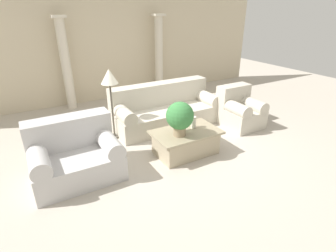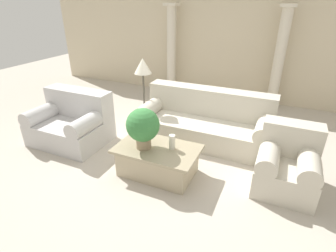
% 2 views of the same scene
% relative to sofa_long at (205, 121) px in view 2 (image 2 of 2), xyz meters
% --- Properties ---
extents(ground_plane, '(16.00, 16.00, 0.00)m').
position_rel_sofa_long_xyz_m(ground_plane, '(-0.43, -0.95, -0.35)').
color(ground_plane, '#BCB2A3').
extents(wall_back, '(10.00, 0.06, 3.20)m').
position_rel_sofa_long_xyz_m(wall_back, '(-0.43, 2.45, 1.25)').
color(wall_back, beige).
rests_on(wall_back, ground_plane).
extents(sofa_long, '(2.33, 0.96, 0.90)m').
position_rel_sofa_long_xyz_m(sofa_long, '(0.00, 0.00, 0.00)').
color(sofa_long, beige).
rests_on(sofa_long, ground_plane).
extents(loveseat, '(1.29, 0.96, 0.90)m').
position_rel_sofa_long_xyz_m(loveseat, '(-2.17, -1.04, 0.01)').
color(loveseat, beige).
rests_on(loveseat, ground_plane).
extents(coffee_table, '(1.19, 0.73, 0.44)m').
position_rel_sofa_long_xyz_m(coffee_table, '(-0.31, -1.33, -0.13)').
color(coffee_table, tan).
rests_on(coffee_table, ground_plane).
extents(potted_plant, '(0.47, 0.47, 0.59)m').
position_rel_sofa_long_xyz_m(potted_plant, '(-0.49, -1.40, 0.42)').
color(potted_plant, '#937F60').
rests_on(potted_plant, coffee_table).
extents(pillar_candle, '(0.09, 0.09, 0.21)m').
position_rel_sofa_long_xyz_m(pillar_candle, '(-0.11, -1.27, 0.19)').
color(pillar_candle, silver).
rests_on(pillar_candle, coffee_table).
extents(floor_lamp, '(0.32, 0.32, 1.39)m').
position_rel_sofa_long_xyz_m(floor_lamp, '(-1.22, -0.07, 0.82)').
color(floor_lamp, '#4C473D').
rests_on(floor_lamp, ground_plane).
extents(column_left, '(0.32, 0.32, 2.26)m').
position_rel_sofa_long_xyz_m(column_left, '(-1.61, 2.12, 0.80)').
color(column_left, beige).
rests_on(column_left, ground_plane).
extents(column_right, '(0.32, 0.32, 2.26)m').
position_rel_sofa_long_xyz_m(column_right, '(0.99, 2.12, 0.80)').
color(column_right, beige).
rests_on(column_right, ground_plane).
extents(armchair, '(0.76, 0.86, 0.86)m').
position_rel_sofa_long_xyz_m(armchair, '(1.40, -0.86, 0.01)').
color(armchair, beige).
rests_on(armchair, ground_plane).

